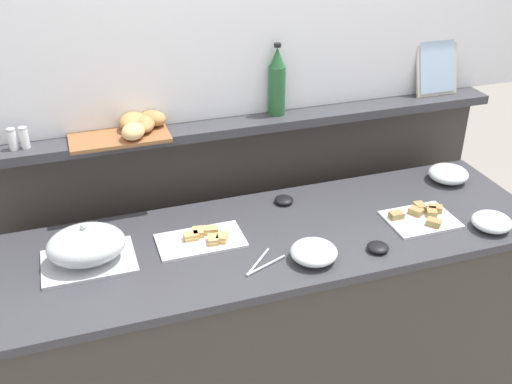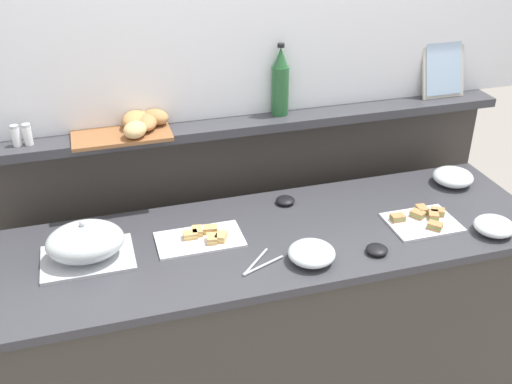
% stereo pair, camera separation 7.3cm
% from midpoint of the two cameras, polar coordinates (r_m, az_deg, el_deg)
% --- Properties ---
extents(ground_plane, '(12.00, 12.00, 0.00)m').
position_cam_midpoint_polar(ground_plane, '(3.43, -0.94, -11.57)').
color(ground_plane, gray).
extents(buffet_counter, '(2.22, 0.69, 0.91)m').
position_cam_midpoint_polar(buffet_counter, '(2.69, 2.48, -12.18)').
color(buffet_counter, '#3D3833').
rests_on(buffet_counter, ground_plane).
extents(back_ledge_unit, '(2.43, 0.22, 1.23)m').
position_cam_midpoint_polar(back_ledge_unit, '(2.98, -0.64, -3.08)').
color(back_ledge_unit, '#3D3833').
rests_on(back_ledge_unit, ground_plane).
extents(sandwich_platter_side, '(0.28, 0.22, 0.04)m').
position_cam_midpoint_polar(sandwich_platter_side, '(2.59, 16.17, -2.55)').
color(sandwich_platter_side, silver).
rests_on(sandwich_platter_side, buffet_counter).
extents(sandwich_platter_front, '(0.34, 0.19, 0.04)m').
position_cam_midpoint_polar(sandwich_platter_front, '(2.39, -4.26, -4.33)').
color(sandwich_platter_front, silver).
rests_on(sandwich_platter_front, buffet_counter).
extents(serving_cloche, '(0.34, 0.24, 0.17)m').
position_cam_midpoint_polar(serving_cloche, '(2.32, -14.88, -4.68)').
color(serving_cloche, '#B7BABF').
rests_on(serving_cloche, buffet_counter).
extents(glass_bowl_large, '(0.18, 0.18, 0.07)m').
position_cam_midpoint_polar(glass_bowl_large, '(2.27, 6.17, -5.81)').
color(glass_bowl_large, silver).
rests_on(glass_bowl_large, buffet_counter).
extents(glass_bowl_medium, '(0.18, 0.18, 0.07)m').
position_cam_midpoint_polar(glass_bowl_medium, '(2.93, 18.69, 1.29)').
color(glass_bowl_medium, silver).
rests_on(glass_bowl_medium, buffet_counter).
extents(glass_bowl_small, '(0.16, 0.16, 0.06)m').
position_cam_midpoint_polar(glass_bowl_small, '(2.61, 22.21, -3.04)').
color(glass_bowl_small, silver).
rests_on(glass_bowl_small, buffet_counter).
extents(condiment_bowl_cream, '(0.08, 0.08, 0.03)m').
position_cam_midpoint_polar(condiment_bowl_cream, '(2.36, 12.16, -5.33)').
color(condiment_bowl_cream, black).
rests_on(condiment_bowl_cream, buffet_counter).
extents(condiment_bowl_dark, '(0.08, 0.08, 0.03)m').
position_cam_midpoint_polar(condiment_bowl_dark, '(2.63, 3.56, -0.80)').
color(condiment_bowl_dark, black).
rests_on(condiment_bowl_dark, buffet_counter).
extents(serving_tongs, '(0.18, 0.14, 0.01)m').
position_cam_midpoint_polar(serving_tongs, '(2.25, 1.19, -6.81)').
color(serving_tongs, '#B7BABF').
rests_on(serving_tongs, buffet_counter).
extents(wine_bottle_green, '(0.08, 0.08, 0.32)m').
position_cam_midpoint_polar(wine_bottle_green, '(2.67, 3.08, 10.17)').
color(wine_bottle_green, '#23562D').
rests_on(wine_bottle_green, back_ledge_unit).
extents(salt_shaker, '(0.03, 0.03, 0.09)m').
position_cam_midpoint_polar(salt_shaker, '(2.56, -20.89, 4.96)').
color(salt_shaker, white).
rests_on(salt_shaker, back_ledge_unit).
extents(pepper_shaker, '(0.03, 0.03, 0.09)m').
position_cam_midpoint_polar(pepper_shaker, '(2.55, -19.92, 5.10)').
color(pepper_shaker, white).
rests_on(pepper_shaker, back_ledge_unit).
extents(bread_basket, '(0.42, 0.29, 0.08)m').
position_cam_midpoint_polar(bread_basket, '(2.56, -10.42, 6.28)').
color(bread_basket, brown).
rests_on(bread_basket, back_ledge_unit).
extents(framed_picture, '(0.21, 0.08, 0.28)m').
position_cam_midpoint_polar(framed_picture, '(3.04, 17.87, 11.06)').
color(framed_picture, '#B2AD9E').
rests_on(framed_picture, back_ledge_unit).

